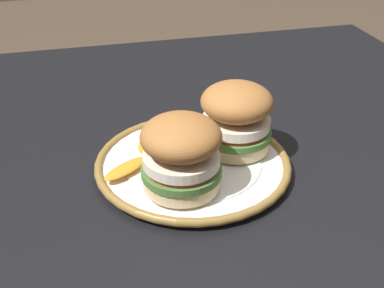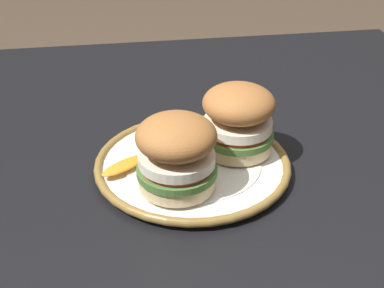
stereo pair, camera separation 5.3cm
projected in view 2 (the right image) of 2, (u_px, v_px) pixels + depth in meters
dining_table at (211, 220)px, 0.79m from camera, size 1.12×1.09×0.75m
dinner_plate at (192, 162)px, 0.73m from camera, size 0.28×0.28×0.02m
sandwich_half_left at (238, 118)px, 0.72m from camera, size 0.15×0.15×0.10m
sandwich_half_right at (177, 152)px, 0.64m from camera, size 0.13×0.13×0.10m
orange_peel_curled at (159, 145)px, 0.75m from camera, size 0.07×0.07×0.01m
orange_peel_strip_long at (125, 165)px, 0.70m from camera, size 0.06×0.08×0.01m
orange_peel_strip_short at (204, 122)px, 0.81m from camera, size 0.05×0.08×0.01m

